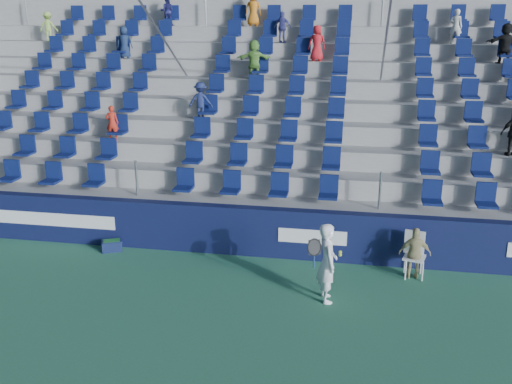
% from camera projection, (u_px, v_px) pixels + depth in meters
% --- Properties ---
extents(ground, '(70.00, 70.00, 0.00)m').
position_uv_depth(ground, '(220.00, 319.00, 10.91)').
color(ground, '#327552').
rests_on(ground, ground).
extents(sponsor_wall, '(24.00, 0.32, 1.20)m').
position_uv_depth(sponsor_wall, '(251.00, 231.00, 13.69)').
color(sponsor_wall, '#11163E').
rests_on(sponsor_wall, ground).
extents(grandstand, '(24.00, 8.17, 6.63)m').
position_uv_depth(grandstand, '(280.00, 128.00, 18.03)').
color(grandstand, '#9C9C97').
rests_on(grandstand, ground).
extents(tennis_player, '(0.69, 0.68, 1.66)m').
position_uv_depth(tennis_player, '(327.00, 263.00, 11.39)').
color(tennis_player, white).
rests_on(tennis_player, ground).
extents(line_judge_chair, '(0.54, 0.56, 1.02)m').
position_uv_depth(line_judge_chair, '(414.00, 251.00, 12.59)').
color(line_judge_chair, white).
rests_on(line_judge_chair, ground).
extents(line_judge, '(0.69, 0.29, 1.17)m').
position_uv_depth(line_judge, '(415.00, 253.00, 12.44)').
color(line_judge, tan).
rests_on(line_judge, ground).
extents(ball_bin, '(0.57, 0.49, 0.27)m').
position_uv_depth(ball_bin, '(112.00, 245.00, 14.03)').
color(ball_bin, '#111A3E').
rests_on(ball_bin, ground).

